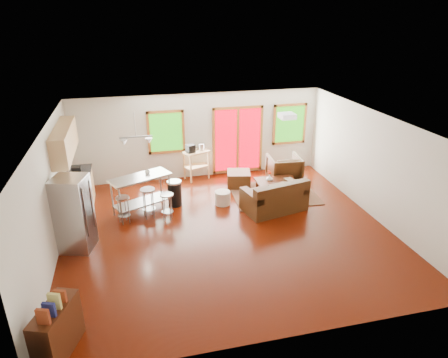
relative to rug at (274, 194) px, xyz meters
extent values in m
cube|color=#340B01|center=(-1.78, -1.65, -0.02)|extent=(7.50, 7.00, 0.02)
cube|color=silver|center=(-1.78, -1.65, 2.60)|extent=(7.50, 7.00, 0.02)
cube|color=beige|center=(-1.78, 1.86, 1.29)|extent=(7.50, 0.02, 2.60)
cube|color=beige|center=(-5.54, -1.65, 1.29)|extent=(0.02, 7.00, 2.60)
cube|color=beige|center=(1.98, -1.65, 1.29)|extent=(0.02, 7.00, 2.60)
cube|color=beige|center=(-1.78, -5.16, 1.29)|extent=(7.50, 0.02, 2.60)
cube|color=#18520C|center=(-2.78, 1.81, 1.49)|extent=(0.94, 0.02, 1.14)
cube|color=#95501E|center=(-2.78, 1.81, 2.10)|extent=(1.10, 0.05, 0.08)
cube|color=#95501E|center=(-2.78, 1.81, 0.88)|extent=(1.10, 0.05, 0.08)
cube|color=#95501E|center=(-3.29, 1.81, 1.49)|extent=(0.08, 0.05, 1.30)
cube|color=#95501E|center=(-2.27, 1.81, 1.49)|extent=(0.08, 0.05, 1.30)
cube|color=#A9000E|center=(-0.58, 1.81, 1.09)|extent=(1.44, 0.02, 1.94)
cube|color=#95501E|center=(-0.58, 1.81, 2.10)|extent=(1.60, 0.05, 0.08)
cube|color=#95501E|center=(-0.58, 1.81, 0.08)|extent=(1.60, 0.05, 0.08)
cube|color=#95501E|center=(-1.34, 1.81, 1.09)|extent=(0.08, 0.05, 2.10)
cube|color=#95501E|center=(0.18, 1.81, 1.09)|extent=(0.08, 0.05, 2.10)
cube|color=#95501E|center=(-0.58, 1.81, 1.09)|extent=(0.08, 0.05, 1.94)
cube|color=#18520C|center=(1.12, 1.81, 1.49)|extent=(0.94, 0.02, 1.14)
cube|color=#95501E|center=(1.12, 1.81, 2.10)|extent=(1.10, 0.05, 0.08)
cube|color=#95501E|center=(1.12, 1.81, 0.88)|extent=(1.10, 0.05, 0.08)
cube|color=#95501E|center=(0.61, 1.81, 1.49)|extent=(0.08, 0.05, 1.30)
cube|color=#95501E|center=(1.63, 1.81, 1.49)|extent=(0.08, 0.05, 1.30)
cube|color=#43522F|center=(0.00, 0.00, 0.00)|extent=(2.43, 1.93, 0.02)
cube|color=black|center=(-0.33, -0.88, 0.21)|extent=(1.74, 1.22, 0.44)
cube|color=black|center=(-0.25, -1.21, 0.63)|extent=(1.59, 0.56, 0.40)
cube|color=black|center=(-0.99, -1.03, 0.51)|extent=(0.41, 0.92, 0.17)
cube|color=black|center=(0.34, -0.72, 0.51)|extent=(0.41, 0.92, 0.17)
cube|color=black|center=(-0.68, -0.90, 0.49)|extent=(0.77, 0.71, 0.13)
cube|color=black|center=(0.00, -0.75, 0.49)|extent=(0.77, 0.71, 0.13)
cube|color=#341609|center=(0.03, -0.02, 0.41)|extent=(1.12, 0.70, 0.04)
cube|color=#341609|center=(-0.44, -0.24, 0.19)|extent=(0.07, 0.07, 0.40)
cube|color=#341609|center=(0.48, -0.28, 0.19)|extent=(0.07, 0.07, 0.40)
cube|color=#341609|center=(-0.43, 0.24, 0.19)|extent=(0.07, 0.07, 0.40)
cube|color=#341609|center=(0.50, 0.20, 0.19)|extent=(0.07, 0.07, 0.40)
imported|color=black|center=(0.57, 0.73, 0.46)|extent=(0.97, 0.91, 0.94)
cube|color=black|center=(-0.82, 0.81, 0.21)|extent=(0.80, 0.80, 0.44)
cylinder|color=beige|center=(-1.56, -0.26, 0.17)|extent=(0.49, 0.49, 0.36)
imported|color=silver|center=(-0.14, 0.03, 0.48)|extent=(0.23, 0.24, 0.19)
sphere|color=red|center=(-0.12, 0.06, 0.63)|extent=(0.09, 0.09, 0.07)
sphere|color=red|center=(-0.16, 0.00, 0.65)|extent=(0.09, 0.09, 0.07)
sphere|color=red|center=(-0.15, 0.07, 0.67)|extent=(0.09, 0.09, 0.07)
imported|color=maroon|center=(0.38, 0.12, 0.54)|extent=(0.23, 0.09, 0.31)
cube|color=tan|center=(-5.23, 0.05, 0.44)|extent=(0.60, 2.20, 0.90)
cube|color=black|center=(-5.23, 0.05, 0.91)|extent=(0.64, 2.24, 0.04)
cube|color=tan|center=(-5.35, 0.05, 1.94)|extent=(0.36, 2.20, 0.70)
cylinder|color=#B7BABC|center=(-5.23, -0.45, 1.02)|extent=(0.12, 0.12, 0.18)
cube|color=black|center=(-5.23, 0.45, 1.03)|extent=(0.22, 0.18, 0.20)
cube|color=#B7BABC|center=(-5.13, -1.61, 0.82)|extent=(0.82, 0.81, 1.67)
cube|color=gray|center=(-4.82, -1.70, 0.82)|extent=(0.19, 0.59, 1.63)
cylinder|color=gray|center=(-4.86, -1.90, 0.96)|extent=(0.03, 0.03, 1.11)
cylinder|color=gray|center=(-4.74, -1.51, 0.96)|extent=(0.03, 0.03, 1.11)
cube|color=#B7BABC|center=(-3.67, -0.16, 0.93)|extent=(1.64, 1.19, 0.04)
cube|color=gray|center=(-3.67, -0.16, 0.24)|extent=(1.51, 1.07, 0.03)
cylinder|color=gray|center=(-4.20, -0.66, 0.45)|extent=(0.05, 0.05, 0.93)
cylinder|color=gray|center=(-2.94, -0.09, 0.45)|extent=(0.05, 0.05, 0.93)
cylinder|color=gray|center=(-4.39, -0.24, 0.45)|extent=(0.05, 0.05, 0.93)
cylinder|color=gray|center=(-3.14, 0.34, 0.45)|extent=(0.05, 0.05, 0.93)
imported|color=silver|center=(-3.47, 0.00, 1.00)|extent=(0.15, 0.14, 0.13)
cylinder|color=#B7BABC|center=(-4.13, -0.70, 0.67)|extent=(0.44, 0.44, 0.04)
cylinder|color=gray|center=(-4.09, -0.58, 0.32)|extent=(0.03, 0.03, 0.66)
cylinder|color=gray|center=(-4.25, -0.66, 0.32)|extent=(0.03, 0.03, 0.66)
cylinder|color=gray|center=(-4.18, -0.82, 0.32)|extent=(0.03, 0.03, 0.66)
cylinder|color=gray|center=(-4.02, -0.75, 0.32)|extent=(0.03, 0.03, 0.66)
cylinder|color=gray|center=(-4.13, -0.70, 0.20)|extent=(0.40, 0.40, 0.01)
cylinder|color=#B7BABC|center=(-3.52, -0.54, 0.74)|extent=(0.42, 0.42, 0.04)
cylinder|color=gray|center=(-3.44, -0.43, 0.35)|extent=(0.03, 0.03, 0.73)
cylinder|color=gray|center=(-3.64, -0.46, 0.35)|extent=(0.03, 0.03, 0.73)
cylinder|color=gray|center=(-3.61, -0.65, 0.35)|extent=(0.03, 0.03, 0.73)
cylinder|color=gray|center=(-3.41, -0.62, 0.35)|extent=(0.03, 0.03, 0.73)
cylinder|color=gray|center=(-3.52, -0.54, 0.22)|extent=(0.38, 0.38, 0.02)
cylinder|color=#B7BABC|center=(-3.08, -0.75, 0.65)|extent=(0.40, 0.40, 0.04)
cylinder|color=gray|center=(-2.97, -0.69, 0.31)|extent=(0.03, 0.03, 0.64)
cylinder|color=gray|center=(-3.14, -0.64, 0.31)|extent=(0.03, 0.03, 0.64)
cylinder|color=gray|center=(-3.19, -0.81, 0.31)|extent=(0.03, 0.03, 0.64)
cylinder|color=gray|center=(-3.02, -0.86, 0.31)|extent=(0.03, 0.03, 0.64)
cylinder|color=gray|center=(-3.08, -0.75, 0.20)|extent=(0.36, 0.36, 0.01)
cylinder|color=black|center=(-2.81, -0.01, 0.31)|extent=(0.40, 0.40, 0.65)
cylinder|color=#B7BABC|center=(-2.81, -0.01, 0.66)|extent=(0.41, 0.41, 0.05)
cube|color=tan|center=(-1.93, 1.63, 0.87)|extent=(0.87, 0.72, 0.04)
cube|color=tan|center=(-1.93, 1.63, 0.41)|extent=(0.82, 0.68, 0.03)
cube|color=tan|center=(-2.15, 1.34, 0.44)|extent=(0.06, 0.06, 0.89)
cube|color=tan|center=(-1.56, 1.58, 0.44)|extent=(0.06, 0.06, 0.89)
cube|color=tan|center=(-2.30, 1.69, 0.44)|extent=(0.06, 0.06, 0.89)
cube|color=tan|center=(-1.71, 1.93, 0.44)|extent=(0.06, 0.06, 0.89)
cube|color=black|center=(-2.11, 1.56, 1.01)|extent=(0.30, 0.28, 0.23)
cylinder|color=#B7BABC|center=(-1.75, 1.71, 0.99)|extent=(0.22, 0.22, 0.19)
cube|color=#341609|center=(-5.13, -4.59, 0.40)|extent=(0.66, 0.99, 0.82)
cube|color=maroon|center=(-5.19, -4.89, 0.93)|extent=(0.19, 0.11, 0.25)
cube|color=navy|center=(-5.14, -4.75, 0.92)|extent=(0.19, 0.11, 0.23)
cube|color=tan|center=(-5.08, -4.60, 0.95)|extent=(0.19, 0.11, 0.27)
cube|color=maroon|center=(-5.03, -4.46, 0.91)|extent=(0.19, 0.11, 0.21)
cube|color=white|center=(-0.18, -1.05, 2.52)|extent=(0.35, 0.35, 0.12)
cylinder|color=gray|center=(-3.68, -0.15, 2.29)|extent=(0.02, 0.02, 0.60)
cube|color=gray|center=(-3.68, -0.15, 1.99)|extent=(0.80, 0.04, 0.03)
cone|color=#B7BABC|center=(-3.98, -0.15, 1.87)|extent=(0.18, 0.18, 0.14)
cone|color=#B7BABC|center=(-3.38, -0.15, 1.87)|extent=(0.18, 0.18, 0.14)
camera|label=1|loc=(-3.78, -9.65, 4.81)|focal=32.00mm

